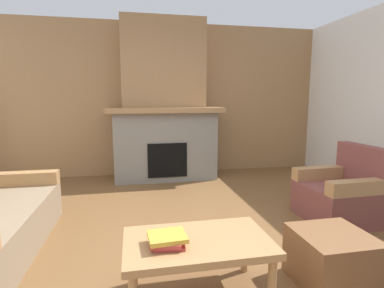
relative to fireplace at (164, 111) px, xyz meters
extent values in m
plane|color=brown|center=(0.00, -2.62, -1.16)|extent=(9.00, 9.00, 0.00)
cube|color=#997047|center=(0.00, 0.38, 0.19)|extent=(6.00, 0.12, 2.70)
cube|color=gray|center=(0.00, -0.03, -0.59)|extent=(1.70, 0.70, 1.15)
cube|color=black|center=(0.00, -0.36, -0.78)|extent=(0.64, 0.08, 0.56)
cube|color=#997047|center=(0.00, -0.08, 0.03)|extent=(1.90, 0.82, 0.08)
cube|color=#997047|center=(0.00, 0.07, 0.80)|extent=(1.40, 0.50, 1.47)
cube|color=#A87A4C|center=(-1.83, -1.53, -0.69)|extent=(0.84, 0.16, 0.15)
cube|color=brown|center=(1.74, -2.27, -0.96)|extent=(0.78, 0.78, 0.40)
cube|color=brown|center=(2.05, -2.26, -0.54)|extent=(0.16, 0.76, 0.45)
cube|color=#A87A4C|center=(1.73, -1.96, -0.69)|extent=(0.76, 0.16, 0.15)
cube|color=#A87A4C|center=(1.75, -2.58, -0.69)|extent=(0.76, 0.16, 0.15)
cube|color=#A87A4C|center=(-0.13, -3.28, -0.76)|extent=(1.00, 0.60, 0.05)
cylinder|color=#A87A4C|center=(0.31, -3.52, -0.97)|extent=(0.06, 0.06, 0.38)
cylinder|color=#A87A4C|center=(-0.57, -3.04, -0.97)|extent=(0.06, 0.06, 0.38)
cylinder|color=#A87A4C|center=(0.31, -3.04, -0.97)|extent=(0.06, 0.06, 0.38)
cube|color=brown|center=(0.88, -3.33, -0.96)|extent=(0.52, 0.52, 0.40)
cube|color=#B23833|center=(-0.33, -3.34, -0.72)|extent=(0.22, 0.17, 0.02)
cube|color=#B23833|center=(-0.36, -3.34, -0.70)|extent=(0.22, 0.20, 0.03)
cube|color=gold|center=(-0.35, -3.32, -0.67)|extent=(0.26, 0.22, 0.03)
camera|label=1|loc=(-0.55, -5.15, 0.22)|focal=27.99mm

